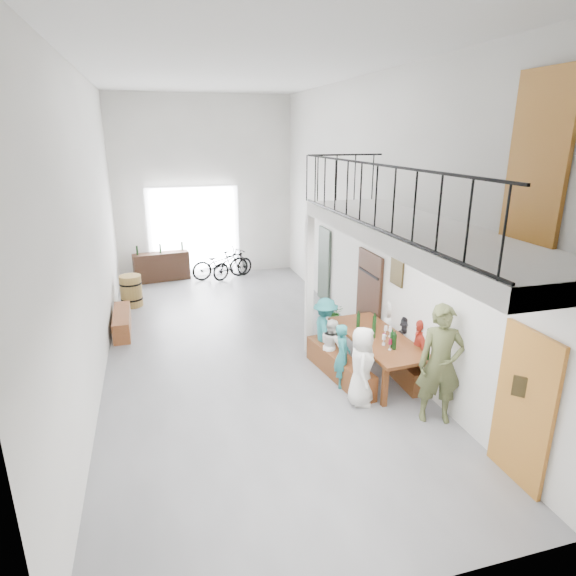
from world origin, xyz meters
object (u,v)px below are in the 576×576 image
object	(u,v)px
tasting_table	(377,341)
serving_counter	(162,267)
bench_inner	(339,367)
side_bench	(122,322)
host_standing	(440,364)
oak_barrel	(131,291)
bicycle_near	(220,264)

from	to	relation	value
tasting_table	serving_counter	size ratio (longest dim) A/B	1.45
bench_inner	side_bench	size ratio (longest dim) A/B	1.24
tasting_table	host_standing	bearing A→B (deg)	-83.83
tasting_table	oak_barrel	world-z (taller)	oak_barrel
oak_barrel	host_standing	world-z (taller)	host_standing
tasting_table	oak_barrel	xyz separation A→B (m)	(-4.53, 5.26, -0.29)
host_standing	side_bench	bearing A→B (deg)	155.09
host_standing	bicycle_near	world-z (taller)	host_standing
bench_inner	serving_counter	bearing A→B (deg)	103.17
serving_counter	bicycle_near	xyz separation A→B (m)	(1.78, -0.28, 0.04)
tasting_table	bicycle_near	bearing A→B (deg)	101.62
bench_inner	serving_counter	size ratio (longest dim) A/B	1.22
oak_barrel	bicycle_near	world-z (taller)	bicycle_near
oak_barrel	tasting_table	bearing A→B (deg)	-49.29
oak_barrel	bicycle_near	distance (m)	3.25
tasting_table	bicycle_near	xyz separation A→B (m)	(-1.90, 7.17, -0.23)
bench_inner	serving_counter	xyz separation A→B (m)	(-2.96, 7.37, 0.20)
bench_inner	host_standing	xyz separation A→B (m)	(0.98, -1.69, 0.73)
oak_barrel	host_standing	bearing A→B (deg)	-55.11
side_bench	oak_barrel	distance (m)	1.76
tasting_table	side_bench	xyz separation A→B (m)	(-4.70, 3.52, -0.48)
tasting_table	oak_barrel	bearing A→B (deg)	127.50
oak_barrel	serving_counter	size ratio (longest dim) A/B	0.50
host_standing	bicycle_near	xyz separation A→B (m)	(-2.16, 8.78, -0.49)
bench_inner	oak_barrel	bearing A→B (deg)	117.60
serving_counter	side_bench	bearing A→B (deg)	-113.47
bench_inner	bicycle_near	xyz separation A→B (m)	(-1.18, 7.09, 0.24)
bench_inner	bicycle_near	bearing A→B (deg)	90.75
serving_counter	oak_barrel	bearing A→B (deg)	-120.11
tasting_table	serving_counter	world-z (taller)	serving_counter
side_bench	bicycle_near	bearing A→B (deg)	52.50
tasting_table	side_bench	distance (m)	5.89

